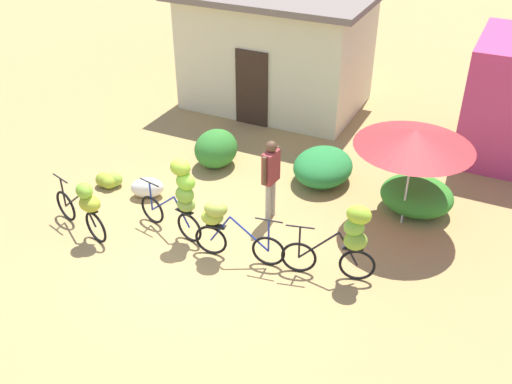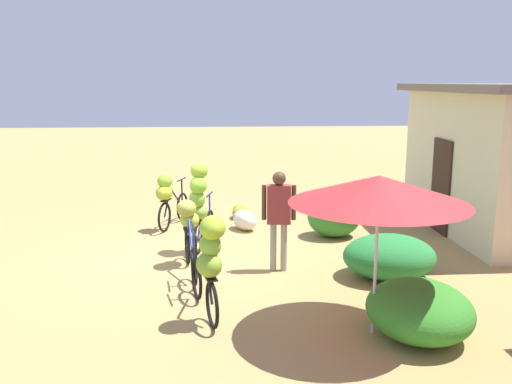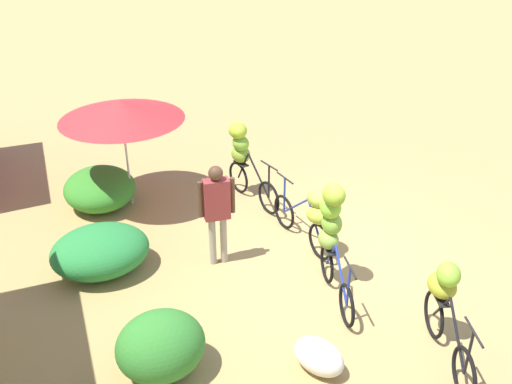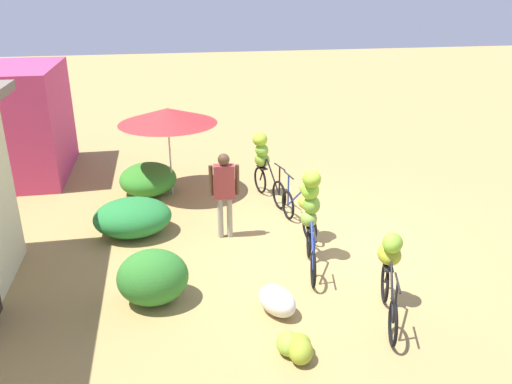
{
  "view_description": "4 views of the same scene",
  "coord_description": "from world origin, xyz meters",
  "px_view_note": "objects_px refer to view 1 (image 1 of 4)",
  "views": [
    {
      "loc": [
        4.74,
        -7.31,
        6.82
      ],
      "look_at": [
        0.81,
        0.86,
        1.08
      ],
      "focal_mm": 41.11,
      "sensor_mm": 36.0,
      "label": 1
    },
    {
      "loc": [
        9.67,
        0.67,
        3.19
      ],
      "look_at": [
        0.25,
        1.32,
        1.29
      ],
      "focal_mm": 38.42,
      "sensor_mm": 36.0,
      "label": 2
    },
    {
      "loc": [
        -6.55,
        3.86,
        5.38
      ],
      "look_at": [
        0.84,
        0.98,
        1.1
      ],
      "focal_mm": 39.85,
      "sensor_mm": 36.0,
      "label": 3
    },
    {
      "loc": [
        -8.35,
        2.73,
        4.67
      ],
      "look_at": [
        1.19,
        0.97,
        0.72
      ],
      "focal_mm": 36.13,
      "sensor_mm": 36.0,
      "label": 4
    }
  ],
  "objects_px": {
    "banana_pile_on_ground": "(109,181)",
    "bicycle_leftmost": "(85,204)",
    "produce_sack": "(147,188)",
    "market_umbrella": "(415,138)",
    "bicycle_by_shop": "(348,237)",
    "bicycle_near_pile": "(181,193)",
    "person_vendor": "(271,172)",
    "building_low": "(277,48)",
    "bicycle_center_loaded": "(223,224)"
  },
  "relations": [
    {
      "from": "banana_pile_on_ground",
      "to": "bicycle_leftmost",
      "type": "bearing_deg",
      "value": -64.24
    },
    {
      "from": "bicycle_leftmost",
      "to": "produce_sack",
      "type": "height_order",
      "value": "bicycle_leftmost"
    },
    {
      "from": "market_umbrella",
      "to": "bicycle_by_shop",
      "type": "xyz_separation_m",
      "value": [
        -0.5,
        -2.11,
        -1.0
      ]
    },
    {
      "from": "bicycle_near_pile",
      "to": "person_vendor",
      "type": "xyz_separation_m",
      "value": [
        1.2,
        1.36,
        0.04
      ]
    },
    {
      "from": "bicycle_leftmost",
      "to": "bicycle_by_shop",
      "type": "height_order",
      "value": "bicycle_by_shop"
    },
    {
      "from": "building_low",
      "to": "bicycle_near_pile",
      "type": "xyz_separation_m",
      "value": [
        1.03,
        -6.68,
        -0.57
      ]
    },
    {
      "from": "bicycle_near_pile",
      "to": "produce_sack",
      "type": "relative_size",
      "value": 2.47
    },
    {
      "from": "bicycle_near_pile",
      "to": "building_low",
      "type": "bearing_deg",
      "value": 98.79
    },
    {
      "from": "bicycle_leftmost",
      "to": "produce_sack",
      "type": "relative_size",
      "value": 2.34
    },
    {
      "from": "market_umbrella",
      "to": "bicycle_center_loaded",
      "type": "bearing_deg",
      "value": -137.34
    },
    {
      "from": "bicycle_leftmost",
      "to": "banana_pile_on_ground",
      "type": "relative_size",
      "value": 2.59
    },
    {
      "from": "market_umbrella",
      "to": "produce_sack",
      "type": "height_order",
      "value": "market_umbrella"
    },
    {
      "from": "building_low",
      "to": "bicycle_by_shop",
      "type": "distance_m",
      "value": 7.74
    },
    {
      "from": "banana_pile_on_ground",
      "to": "person_vendor",
      "type": "xyz_separation_m",
      "value": [
        3.67,
        0.47,
        0.91
      ]
    },
    {
      "from": "bicycle_leftmost",
      "to": "person_vendor",
      "type": "relative_size",
      "value": 0.95
    },
    {
      "from": "person_vendor",
      "to": "banana_pile_on_ground",
      "type": "bearing_deg",
      "value": -172.65
    },
    {
      "from": "produce_sack",
      "to": "building_low",
      "type": "bearing_deg",
      "value": 85.62
    },
    {
      "from": "bicycle_leftmost",
      "to": "person_vendor",
      "type": "bearing_deg",
      "value": 36.39
    },
    {
      "from": "banana_pile_on_ground",
      "to": "produce_sack",
      "type": "xyz_separation_m",
      "value": [
        0.99,
        0.03,
        0.07
      ]
    },
    {
      "from": "bicycle_near_pile",
      "to": "bicycle_by_shop",
      "type": "distance_m",
      "value": 3.18
    },
    {
      "from": "market_umbrella",
      "to": "banana_pile_on_ground",
      "type": "distance_m",
      "value": 6.53
    },
    {
      "from": "market_umbrella",
      "to": "produce_sack",
      "type": "xyz_separation_m",
      "value": [
        -5.14,
        -1.4,
        -1.67
      ]
    },
    {
      "from": "market_umbrella",
      "to": "person_vendor",
      "type": "distance_m",
      "value": 2.77
    },
    {
      "from": "bicycle_near_pile",
      "to": "person_vendor",
      "type": "bearing_deg",
      "value": 48.55
    },
    {
      "from": "bicycle_near_pile",
      "to": "bicycle_center_loaded",
      "type": "xyz_separation_m",
      "value": [
        0.97,
        -0.17,
        -0.29
      ]
    },
    {
      "from": "produce_sack",
      "to": "person_vendor",
      "type": "bearing_deg",
      "value": 9.45
    },
    {
      "from": "building_low",
      "to": "banana_pile_on_ground",
      "type": "xyz_separation_m",
      "value": [
        -1.43,
        -5.78,
        -1.44
      ]
    },
    {
      "from": "bicycle_near_pile",
      "to": "person_vendor",
      "type": "height_order",
      "value": "bicycle_near_pile"
    },
    {
      "from": "banana_pile_on_ground",
      "to": "produce_sack",
      "type": "bearing_deg",
      "value": 1.59
    },
    {
      "from": "building_low",
      "to": "bicycle_center_loaded",
      "type": "relative_size",
      "value": 2.99
    },
    {
      "from": "building_low",
      "to": "bicycle_by_shop",
      "type": "bearing_deg",
      "value": -56.97
    },
    {
      "from": "bicycle_by_shop",
      "to": "banana_pile_on_ground",
      "type": "relative_size",
      "value": 2.57
    },
    {
      "from": "bicycle_near_pile",
      "to": "banana_pile_on_ground",
      "type": "distance_m",
      "value": 2.76
    },
    {
      "from": "bicycle_leftmost",
      "to": "bicycle_center_loaded",
      "type": "xyz_separation_m",
      "value": [
        2.64,
        0.59,
        -0.01
      ]
    },
    {
      "from": "bicycle_near_pile",
      "to": "banana_pile_on_ground",
      "type": "height_order",
      "value": "bicycle_near_pile"
    },
    {
      "from": "bicycle_near_pile",
      "to": "produce_sack",
      "type": "distance_m",
      "value": 1.91
    },
    {
      "from": "market_umbrella",
      "to": "banana_pile_on_ground",
      "type": "bearing_deg",
      "value": -166.86
    },
    {
      "from": "bicycle_leftmost",
      "to": "market_umbrella",
      "type": "bearing_deg",
      "value": 29.96
    },
    {
      "from": "person_vendor",
      "to": "market_umbrella",
      "type": "bearing_deg",
      "value": 21.26
    },
    {
      "from": "bicycle_center_loaded",
      "to": "bicycle_by_shop",
      "type": "bearing_deg",
      "value": 9.77
    },
    {
      "from": "market_umbrella",
      "to": "bicycle_leftmost",
      "type": "distance_m",
      "value": 6.27
    },
    {
      "from": "bicycle_center_loaded",
      "to": "banana_pile_on_ground",
      "type": "distance_m",
      "value": 3.64
    },
    {
      "from": "bicycle_near_pile",
      "to": "produce_sack",
      "type": "height_order",
      "value": "bicycle_near_pile"
    },
    {
      "from": "bicycle_leftmost",
      "to": "produce_sack",
      "type": "distance_m",
      "value": 1.76
    },
    {
      "from": "person_vendor",
      "to": "bicycle_leftmost",
      "type": "bearing_deg",
      "value": -143.61
    },
    {
      "from": "building_low",
      "to": "bicycle_by_shop",
      "type": "relative_size",
      "value": 3.16
    },
    {
      "from": "market_umbrella",
      "to": "produce_sack",
      "type": "distance_m",
      "value": 5.59
    },
    {
      "from": "banana_pile_on_ground",
      "to": "person_vendor",
      "type": "distance_m",
      "value": 3.81
    },
    {
      "from": "building_low",
      "to": "banana_pile_on_ground",
      "type": "height_order",
      "value": "building_low"
    },
    {
      "from": "building_low",
      "to": "bicycle_center_loaded",
      "type": "xyz_separation_m",
      "value": [
        2.0,
        -6.84,
        -0.87
      ]
    }
  ]
}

